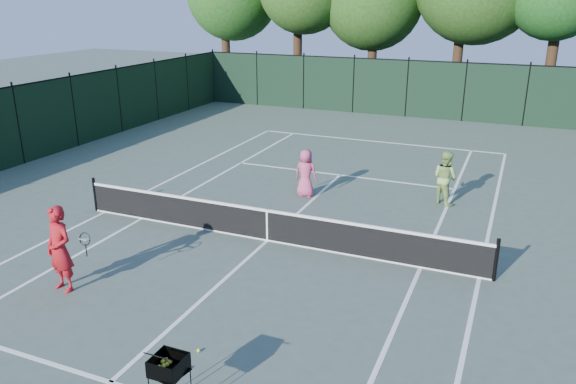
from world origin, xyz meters
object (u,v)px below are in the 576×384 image
at_px(loose_ball_near_cart, 187,369).
at_px(player_pink, 306,173).
at_px(coach, 60,249).
at_px(player_green, 445,178).
at_px(ball_hopper, 169,366).
at_px(loose_ball_midcourt, 199,350).

bearing_deg(loose_ball_near_cart, player_pink, 98.42).
bearing_deg(loose_ball_near_cart, coach, 161.05).
xyz_separation_m(coach, player_green, (7.02, 9.04, -0.14)).
bearing_deg(coach, player_pink, 82.19).
distance_m(player_green, loose_ball_near_cart, 10.88).
height_order(coach, player_pink, coach).
relative_size(ball_hopper, loose_ball_near_cart, 14.17).
relative_size(ball_hopper, loose_ball_midcourt, 14.17).
xyz_separation_m(player_pink, player_green, (4.29, 1.07, 0.07)).
height_order(player_green, ball_hopper, player_green).
xyz_separation_m(player_green, ball_hopper, (-2.60, -11.37, -0.04)).
bearing_deg(ball_hopper, coach, 162.47).
relative_size(coach, loose_ball_midcourt, 29.19).
bearing_deg(loose_ball_midcourt, coach, 167.77).
bearing_deg(player_pink, coach, 73.89).
bearing_deg(coach, loose_ball_near_cart, -7.86).
relative_size(player_pink, loose_ball_near_cart, 23.16).
bearing_deg(ball_hopper, loose_ball_near_cart, 118.45).
xyz_separation_m(coach, player_pink, (2.73, 7.97, -0.21)).
xyz_separation_m(ball_hopper, loose_ball_near_cart, (-0.30, 0.92, -0.78)).
height_order(coach, loose_ball_near_cart, coach).
bearing_deg(loose_ball_midcourt, ball_hopper, -74.71).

